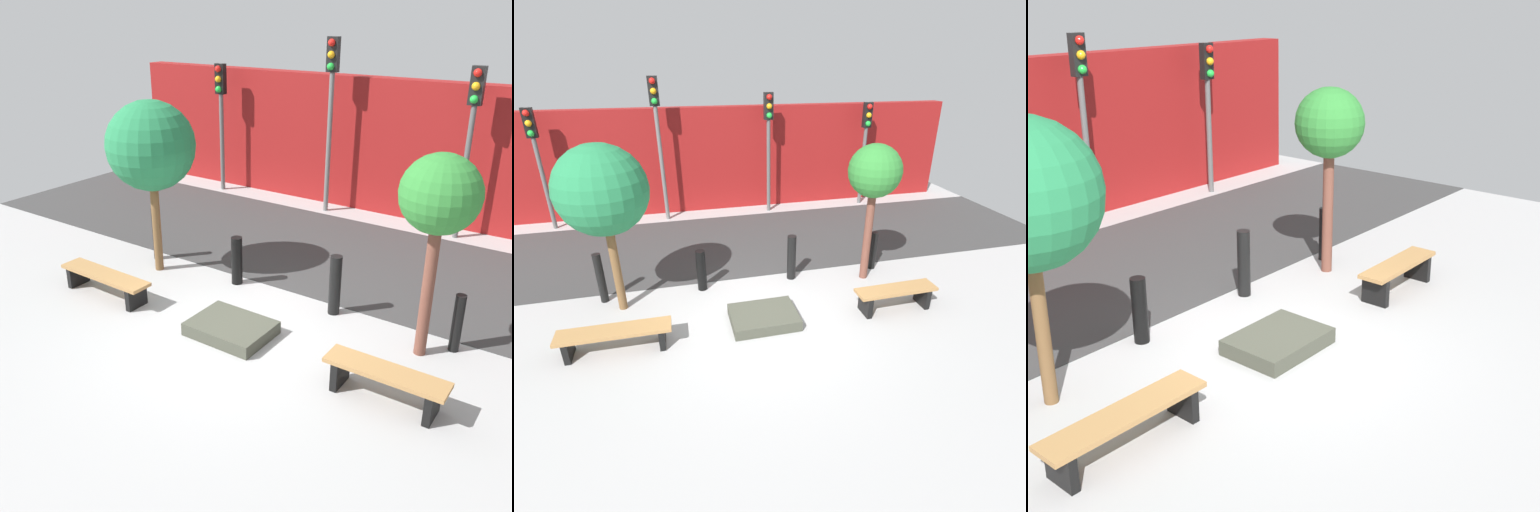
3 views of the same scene
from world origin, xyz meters
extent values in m
plane|color=#9D9D9D|center=(0.00, 0.00, 0.00)|extent=(18.00, 18.00, 0.00)
cube|color=#363636|center=(0.00, 3.84, 0.01)|extent=(18.00, 4.15, 0.01)
cube|color=maroon|center=(0.00, 7.02, 1.63)|extent=(16.20, 0.50, 3.27)
cube|color=black|center=(-3.42, -0.22, 0.19)|extent=(0.10, 0.43, 0.37)
cube|color=black|center=(-1.89, -0.24, 0.19)|extent=(0.10, 0.43, 0.37)
cube|color=#9E7242|center=(-2.66, -0.23, 0.40)|extent=(1.90, 0.45, 0.06)
cube|color=black|center=(2.02, -0.23, 0.21)|extent=(0.10, 0.43, 0.42)
cube|color=black|center=(3.29, -0.22, 0.21)|extent=(0.10, 0.43, 0.42)
cube|color=#9E7242|center=(2.66, -0.23, 0.45)|extent=(1.64, 0.44, 0.06)
cube|color=#414337|center=(0.00, -0.03, 0.11)|extent=(1.26, 0.95, 0.21)
cylinder|color=brown|center=(-2.66, 1.14, 1.01)|extent=(0.16, 0.16, 2.01)
sphere|color=#227544|center=(-2.66, 1.14, 2.47)|extent=(1.65, 1.65, 1.65)
cylinder|color=brown|center=(2.66, 1.14, 1.09)|extent=(0.17, 0.17, 2.18)
sphere|color=#2D7B31|center=(2.66, 1.14, 2.49)|extent=(1.11, 1.11, 1.11)
cylinder|color=black|center=(-3.05, 1.51, 0.54)|extent=(0.16, 0.16, 1.09)
cylinder|color=black|center=(-1.02, 1.51, 0.46)|extent=(0.21, 0.21, 0.92)
cylinder|color=black|center=(1.02, 1.51, 0.52)|extent=(0.20, 0.20, 1.05)
cylinder|color=black|center=(3.05, 1.51, 0.47)|extent=(0.16, 0.16, 0.93)
cylinder|color=#595959|center=(-4.97, 6.21, 1.72)|extent=(0.12, 0.12, 3.43)
cube|color=black|center=(-4.97, 6.21, 3.04)|extent=(0.28, 0.16, 0.78)
sphere|color=red|center=(-4.97, 6.11, 3.30)|extent=(0.17, 0.17, 0.17)
sphere|color=orange|center=(-4.97, 6.11, 3.04)|extent=(0.17, 0.17, 0.17)
sphere|color=green|center=(-4.97, 6.11, 2.78)|extent=(0.17, 0.17, 0.17)
cylinder|color=slate|center=(-1.66, 6.21, 2.09)|extent=(0.12, 0.12, 4.18)
cube|color=black|center=(-1.66, 6.21, 3.79)|extent=(0.28, 0.16, 0.78)
sphere|color=red|center=(-1.66, 6.11, 4.05)|extent=(0.17, 0.17, 0.17)
sphere|color=orange|center=(-1.66, 6.11, 3.79)|extent=(0.17, 0.17, 0.17)
sphere|color=green|center=(-1.66, 6.11, 3.53)|extent=(0.17, 0.17, 0.17)
cylinder|color=#555555|center=(1.66, 6.21, 1.85)|extent=(0.12, 0.12, 3.71)
cube|color=black|center=(1.66, 6.21, 3.32)|extent=(0.28, 0.16, 0.78)
sphere|color=red|center=(1.66, 6.11, 3.58)|extent=(0.17, 0.17, 0.17)
sphere|color=orange|center=(1.66, 6.11, 3.32)|extent=(0.17, 0.17, 0.17)
sphere|color=green|center=(1.66, 6.11, 3.06)|extent=(0.17, 0.17, 0.17)
cylinder|color=#555555|center=(4.97, 6.21, 1.68)|extent=(0.12, 0.12, 3.36)
cube|color=black|center=(4.97, 6.21, 2.97)|extent=(0.28, 0.16, 0.78)
sphere|color=red|center=(4.97, 6.11, 3.23)|extent=(0.17, 0.17, 0.17)
sphere|color=orange|center=(4.97, 6.11, 2.97)|extent=(0.17, 0.17, 0.17)
sphere|color=green|center=(4.97, 6.11, 2.71)|extent=(0.17, 0.17, 0.17)
camera|label=1|loc=(4.76, -6.24, 4.76)|focal=40.00mm
camera|label=2|loc=(-1.45, -6.22, 4.51)|focal=28.00mm
camera|label=3|loc=(-6.40, -5.43, 4.44)|focal=50.00mm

